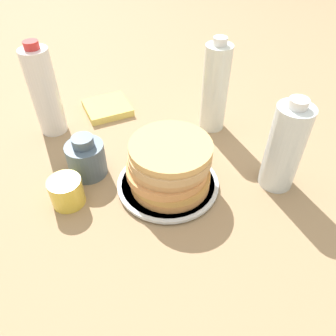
{
  "coord_description": "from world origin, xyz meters",
  "views": [
    {
      "loc": [
        0.46,
        -0.16,
        0.52
      ],
      "look_at": [
        -0.03,
        0.01,
        0.05
      ],
      "focal_mm": 35.0,
      "sensor_mm": 36.0,
      "label": 1
    }
  ],
  "objects": [
    {
      "name": "water_bottle_mid",
      "position": [
        0.04,
        0.24,
        0.1
      ],
      "size": [
        0.07,
        0.07,
        0.21
      ],
      "color": "silver",
      "rests_on": "ground_plane"
    },
    {
      "name": "water_bottle_near",
      "position": [
        -0.21,
        0.2,
        0.11
      ],
      "size": [
        0.07,
        0.07,
        0.24
      ],
      "color": "silver",
      "rests_on": "ground_plane"
    },
    {
      "name": "pancake_stack",
      "position": [
        -0.03,
        0.01,
        0.06
      ],
      "size": [
        0.18,
        0.18,
        0.1
      ],
      "color": "#C2854A",
      "rests_on": "plate"
    },
    {
      "name": "water_bottle_far",
      "position": [
        -0.33,
        -0.21,
        0.11
      ],
      "size": [
        0.07,
        0.07,
        0.24
      ],
      "color": "white",
      "rests_on": "ground_plane"
    },
    {
      "name": "cream_jug",
      "position": [
        -0.13,
        -0.15,
        0.04
      ],
      "size": [
        0.09,
        0.09,
        0.1
      ],
      "color": "#4C6075",
      "rests_on": "ground_plane"
    },
    {
      "name": "napkin",
      "position": [
        -0.37,
        -0.06,
        0.01
      ],
      "size": [
        0.13,
        0.13,
        0.02
      ],
      "color": "#E5D166",
      "rests_on": "ground_plane"
    },
    {
      "name": "ground_plane",
      "position": [
        0.0,
        0.0,
        0.0
      ],
      "size": [
        4.0,
        4.0,
        0.0
      ],
      "primitive_type": "plane",
      "color": "#9E7F5B"
    },
    {
      "name": "juice_glass",
      "position": [
        -0.05,
        -0.2,
        0.03
      ],
      "size": [
        0.07,
        0.07,
        0.06
      ],
      "color": "yellow",
      "rests_on": "ground_plane"
    },
    {
      "name": "plate",
      "position": [
        -0.03,
        0.01,
        0.01
      ],
      "size": [
        0.22,
        0.22,
        0.01
      ],
      "color": "silver",
      "rests_on": "ground_plane"
    }
  ]
}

